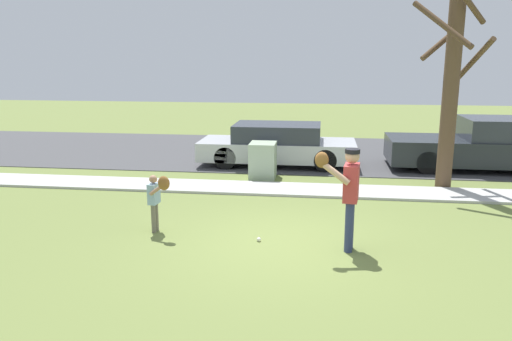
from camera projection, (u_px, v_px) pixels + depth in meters
ground_plane at (294, 192)px, 12.19m from camera, size 48.00×48.00×0.00m
sidewalk_strip at (294, 189)px, 12.28m from camera, size 36.00×1.20×0.06m
road_surface at (303, 153)px, 17.12m from camera, size 36.00×6.80×0.02m
person_adult at (348, 188)px, 8.27m from camera, size 0.75×0.61×1.73m
person_child at (156, 195)px, 9.20m from camera, size 0.47×0.47×1.11m
baseball at (259, 239)px, 8.89m from camera, size 0.07×0.07×0.07m
utility_cabinet at (263, 160)px, 13.53m from camera, size 0.68×0.80×0.95m
street_tree_near at (451, 83)px, 12.05m from camera, size 1.84×1.88×4.80m
parked_sedan_silver at (277, 145)px, 15.06m from camera, size 4.60×1.80×1.23m
parked_pickup_dark at (484, 146)px, 14.46m from camera, size 5.20×1.95×1.48m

